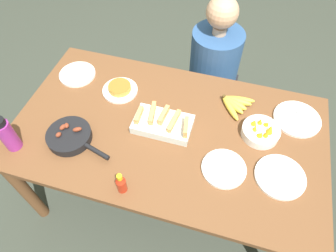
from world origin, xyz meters
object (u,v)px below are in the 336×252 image
melon_tray (163,123)px  hot_sauce_bottle (121,183)px  empty_plate_far_right (280,177)px  water_bottle (7,134)px  skillet (70,136)px  fruit_bowl_mango (261,131)px  empty_plate_near_front (224,169)px  person_figure (211,81)px  banana_bunch (234,103)px  empty_plate_mid_edge (78,74)px  empty_plate_far_left (297,119)px  frittata_plate_center (120,89)px

melon_tray → hot_sauce_bottle: hot_sauce_bottle is taller
empty_plate_far_right → water_bottle: (-1.35, -0.20, 0.09)m
skillet → fruit_bowl_mango: size_ratio=1.88×
melon_tray → empty_plate_far_right: melon_tray is taller
skillet → empty_plate_near_front: skillet is taller
water_bottle → person_figure: bearing=50.3°
empty_plate_near_front → melon_tray: bearing=155.2°
banana_bunch → empty_plate_far_right: size_ratio=0.81×
skillet → hot_sauce_bottle: 0.42m
empty_plate_near_front → empty_plate_mid_edge: size_ratio=0.99×
hot_sauce_bottle → person_figure: person_figure is taller
banana_bunch → empty_plate_mid_edge: banana_bunch is taller
skillet → empty_plate_mid_edge: size_ratio=1.68×
banana_bunch → water_bottle: 1.23m
melon_tray → hot_sauce_bottle: bearing=-100.6°
empty_plate_near_front → empty_plate_far_left: size_ratio=0.86×
empty_plate_far_right → hot_sauce_bottle: (-0.72, -0.27, 0.05)m
empty_plate_far_left → water_bottle: size_ratio=1.20×
frittata_plate_center → empty_plate_near_front: size_ratio=0.95×
empty_plate_far_left → hot_sauce_bottle: bearing=-139.5°
empty_plate_far_left → skillet: bearing=-157.5°
skillet → person_figure: 1.15m
frittata_plate_center → empty_plate_mid_edge: size_ratio=0.94×
empty_plate_near_front → hot_sauce_bottle: 0.51m
frittata_plate_center → empty_plate_far_left: 1.04m
empty_plate_far_right → fruit_bowl_mango: 0.26m
banana_bunch → fruit_bowl_mango: 0.24m
melon_tray → person_figure: size_ratio=0.28×
banana_bunch → empty_plate_far_left: 0.36m
empty_plate_far_right → fruit_bowl_mango: bearing=117.8°
banana_bunch → empty_plate_far_left: banana_bunch is taller
banana_bunch → empty_plate_near_front: bearing=-87.9°
empty_plate_far_right → frittata_plate_center: bearing=161.6°
melon_tray → fruit_bowl_mango: size_ratio=1.58×
water_bottle → hot_sauce_bottle: bearing=-6.3°
skillet → person_figure: (0.61, 0.93, -0.31)m
fruit_bowl_mango → water_bottle: (-1.23, -0.44, 0.07)m
banana_bunch → hot_sauce_bottle: hot_sauce_bottle is taller
banana_bunch → empty_plate_far_left: bearing=-1.3°
frittata_plate_center → empty_plate_far_left: size_ratio=0.81×
melon_tray → skillet: bearing=-153.9°
empty_plate_far_right → empty_plate_mid_edge: size_ratio=1.10×
hot_sauce_bottle → empty_plate_far_left: bearing=40.5°
skillet → fruit_bowl_mango: (0.96, 0.31, 0.00)m
skillet → fruit_bowl_mango: fruit_bowl_mango is taller
empty_plate_far_left → water_bottle: (-1.42, -0.60, 0.09)m
empty_plate_far_right → water_bottle: bearing=-171.4°
water_bottle → empty_plate_far_left: bearing=22.9°
empty_plate_far_left → hot_sauce_bottle: (-0.78, -0.67, 0.05)m
fruit_bowl_mango → person_figure: 0.78m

